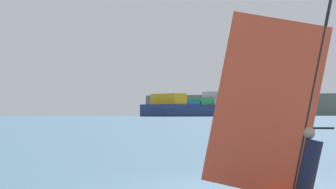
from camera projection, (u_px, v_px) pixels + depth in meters
ground_plane at (239, 182)px, 17.00m from camera, size 4000.00×4000.00×0.00m
windsurfer at (294, 142)px, 13.80m from camera, size 3.56×1.24×3.93m
cargo_ship at (229, 106)px, 585.25m from camera, size 74.64×151.14×35.16m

